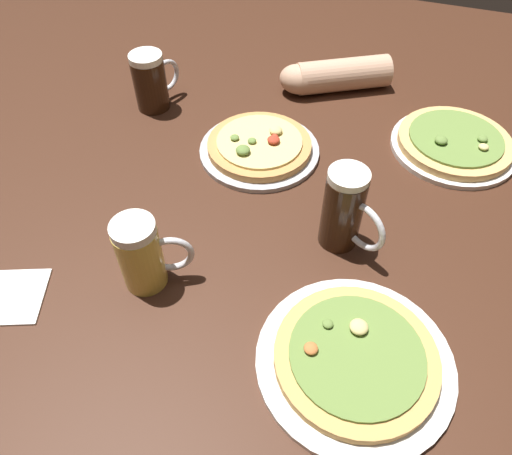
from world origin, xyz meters
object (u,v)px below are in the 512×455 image
at_px(pizza_plate_side, 259,147).
at_px(beer_mug_amber, 345,211).
at_px(pizza_plate_far, 454,143).
at_px(napkin_folded, 1,296).
at_px(beer_mug_dark, 143,254).
at_px(pizza_plate_near, 355,359).
at_px(beer_mug_pale, 151,81).
at_px(diner_arm, 332,76).

distance_m(pizza_plate_side, beer_mug_amber, 0.32).
relative_size(pizza_plate_far, beer_mug_amber, 1.65).
bearing_deg(pizza_plate_far, beer_mug_amber, -117.12).
distance_m(pizza_plate_far, napkin_folded, 1.01).
bearing_deg(beer_mug_amber, pizza_plate_far, 62.88).
bearing_deg(beer_mug_amber, beer_mug_dark, -146.15).
distance_m(pizza_plate_side, beer_mug_dark, 0.42).
relative_size(pizza_plate_near, pizza_plate_far, 1.11).
bearing_deg(beer_mug_pale, pizza_plate_far, 5.71).
bearing_deg(beer_mug_dark, pizza_plate_near, -5.85).
bearing_deg(pizza_plate_far, diner_arm, 155.74).
distance_m(pizza_plate_far, pizza_plate_side, 0.45).
bearing_deg(beer_mug_dark, pizza_plate_far, 49.13).
bearing_deg(pizza_plate_near, pizza_plate_side, 125.18).
bearing_deg(pizza_plate_near, beer_mug_pale, 139.60).
height_order(beer_mug_dark, beer_mug_pale, beer_mug_dark).
distance_m(pizza_plate_side, napkin_folded, 0.61).
relative_size(pizza_plate_far, pizza_plate_side, 1.03).
distance_m(pizza_plate_far, beer_mug_pale, 0.75).
xyz_separation_m(beer_mug_dark, diner_arm, (0.17, 0.72, -0.03)).
height_order(napkin_folded, diner_arm, diner_arm).
height_order(pizza_plate_far, beer_mug_pale, beer_mug_pale).
height_order(beer_mug_amber, diner_arm, beer_mug_amber).
xyz_separation_m(pizza_plate_far, beer_mug_pale, (-0.74, -0.07, 0.05)).
bearing_deg(beer_mug_amber, pizza_plate_side, 139.31).
height_order(pizza_plate_near, napkin_folded, pizza_plate_near).
bearing_deg(diner_arm, beer_mug_pale, -151.43).
relative_size(pizza_plate_near, pizza_plate_side, 1.15).
relative_size(beer_mug_amber, diner_arm, 0.61).
distance_m(pizza_plate_near, napkin_folded, 0.62).
distance_m(beer_mug_dark, diner_arm, 0.74).
height_order(pizza_plate_near, diner_arm, diner_arm).
bearing_deg(diner_arm, pizza_plate_near, -73.63).
xyz_separation_m(beer_mug_dark, beer_mug_pale, (-0.24, 0.50, -0.00)).
height_order(pizza_plate_far, diner_arm, diner_arm).
distance_m(napkin_folded, diner_arm, 0.93).
bearing_deg(pizza_plate_far, beer_mug_pale, -174.29).
height_order(pizza_plate_side, beer_mug_amber, beer_mug_amber).
height_order(pizza_plate_side, beer_mug_dark, beer_mug_dark).
distance_m(pizza_plate_near, pizza_plate_far, 0.62).
distance_m(beer_mug_amber, napkin_folded, 0.64).
relative_size(pizza_plate_near, napkin_folded, 2.13).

